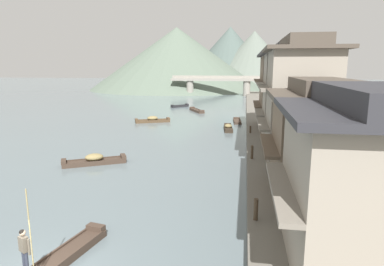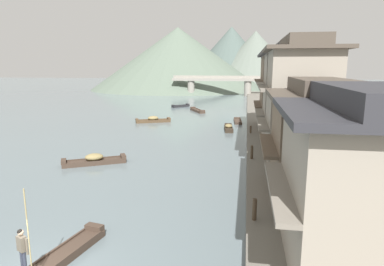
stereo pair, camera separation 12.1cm
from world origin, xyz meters
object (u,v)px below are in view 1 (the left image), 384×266
Objects in this scene: boat_moored_third at (237,121)px; house_waterfront_tall at (300,101)px; boat_foreground_poled at (56,262)px; boatman_person at (25,246)px; stone_bridge at (218,83)px; boat_moored_nearest at (180,106)px; house_waterfront_far at (287,89)px; boat_moored_far at (228,128)px; boat_moored_second at (153,120)px; boat_midriver_upstream at (94,160)px; mooring_post_dock_near at (256,209)px; mooring_post_dock_far at (250,129)px; boat_midriver_drifting at (197,111)px; house_waterfront_nearest at (374,181)px; house_waterfront_second at (317,139)px; house_waterfront_narrow at (290,94)px; mooring_post_dock_mid at (252,152)px.

boat_moored_third is 0.49× the size of house_waterfront_tall.
house_waterfront_tall is (10.67, 14.28, 4.76)m from boat_foreground_poled.
boatman_person is 0.13× the size of stone_bridge.
boat_moored_nearest is 28.21m from house_waterfront_far.
boatman_person reaches higher than boat_moored_far.
boat_moored_second reaches higher than boat_moored_far.
mooring_post_dock_near reaches higher than boat_midriver_upstream.
boat_moored_second is at bearing 146.15° from mooring_post_dock_far.
boat_midriver_drifting is 0.73× the size of house_waterfront_nearest.
boat_moored_second is (-5.13, 33.97, -1.22)m from boatman_person.
house_waterfront_far is at bearing 87.93° from house_waterfront_second.
house_waterfront_narrow reaches higher than boat_moored_nearest.
boat_moored_second is 31.60m from mooring_post_dock_near.
boat_midriver_upstream is 0.74× the size of house_waterfront_second.
boat_midriver_drifting is 41.46m from mooring_post_dock_near.
house_waterfront_second is (4.74, -27.12, 3.50)m from boat_moored_third.
boat_midriver_upstream is at bearing -121.05° from boat_moored_far.
boat_midriver_drifting is at bearing 83.89° from boat_midriver_upstream.
stone_bridge is at bearing 86.11° from boat_midriver_upstream.
boatman_person is at bearing -73.45° from boat_midriver_upstream.
boat_moored_far is 10.82m from house_waterfront_narrow.
house_waterfront_second is (5.62, -20.99, 3.35)m from boat_moored_far.
stone_bridge is (-7.59, 72.30, 2.18)m from mooring_post_dock_near.
mooring_post_dock_far is 52.61m from stone_bridge.
boat_moored_second is 4.67× the size of mooring_post_dock_mid.
mooring_post_dock_mid is at bearing -80.21° from boat_moored_far.
boatman_person reaches higher than boat_moored_second.
mooring_post_dock_far is (1.60, -10.53, 0.87)m from boat_moored_third.
stone_bridge reaches higher than mooring_post_dock_near.
boat_midriver_drifting is 4.96× the size of mooring_post_dock_mid.
boat_midriver_upstream reaches higher than boat_moored_far.
boat_midriver_upstream is 11.98m from mooring_post_dock_mid.
boat_moored_far is at bearing 99.79° from mooring_post_dock_mid.
boat_moored_nearest is at bearing 113.63° from house_waterfront_tall.
house_waterfront_second is at bearing 49.62° from mooring_post_dock_near.
house_waterfront_second is (10.58, 7.51, 3.46)m from boat_foreground_poled.
house_waterfront_second is 6.34× the size of mooring_post_dock_mid.
mooring_post_dock_near is at bearing -78.15° from boat_midriver_drifting.
boat_moored_nearest is 0.85× the size of boat_moored_far.
house_waterfront_second is 6.89m from house_waterfront_tall.
boat_moored_far is (4.96, 28.50, 0.11)m from boat_foreground_poled.
house_waterfront_nearest is at bearing -77.37° from boat_moored_far.
boatman_person is 36.44m from boat_moored_third.
stone_bridge is (-5.99, 41.49, 3.17)m from boat_moored_third.
house_waterfront_nearest is 23.58m from mooring_post_dock_far.
house_waterfront_far is (15.76, 14.90, 4.62)m from boat_midriver_upstream.
house_waterfront_tall reaches higher than stone_bridge.
mooring_post_dock_far is at bearing 43.36° from boat_midriver_upstream.
boat_moored_far is 7.90m from house_waterfront_far.
boat_moored_third is 6.20m from boat_moored_far.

